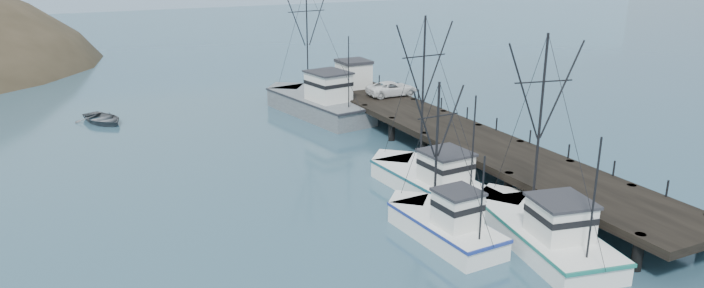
{
  "coord_description": "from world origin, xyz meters",
  "views": [
    {
      "loc": [
        -14.19,
        -23.16,
        15.69
      ],
      "look_at": [
        4.42,
        14.45,
        2.5
      ],
      "focal_mm": 32.0,
      "sensor_mm": 36.0,
      "label": 1
    }
  ],
  "objects_px": {
    "trawler_far": "(430,180)",
    "motorboat": "(103,123)",
    "trawler_near": "(541,230)",
    "work_vessel": "(317,102)",
    "pier_shed": "(354,73)",
    "pier": "(452,132)",
    "trawler_mid": "(442,225)",
    "pickup_truck": "(392,89)"
  },
  "relations": [
    {
      "from": "pier",
      "to": "trawler_mid",
      "type": "xyz_separation_m",
      "value": [
        -9.36,
        -12.54,
        -0.87
      ]
    },
    {
      "from": "trawler_mid",
      "to": "trawler_far",
      "type": "relative_size",
      "value": 0.77
    },
    {
      "from": "trawler_near",
      "to": "motorboat",
      "type": "height_order",
      "value": "trawler_near"
    },
    {
      "from": "trawler_mid",
      "to": "work_vessel",
      "type": "xyz_separation_m",
      "value": [
        4.5,
        28.35,
        0.41
      ]
    },
    {
      "from": "pier",
      "to": "pickup_truck",
      "type": "bearing_deg",
      "value": 82.97
    },
    {
      "from": "pier",
      "to": "trawler_near",
      "type": "bearing_deg",
      "value": -107.48
    },
    {
      "from": "trawler_far",
      "to": "motorboat",
      "type": "relative_size",
      "value": 2.24
    },
    {
      "from": "trawler_mid",
      "to": "work_vessel",
      "type": "distance_m",
      "value": 28.71
    },
    {
      "from": "pier",
      "to": "work_vessel",
      "type": "relative_size",
      "value": 2.85
    },
    {
      "from": "work_vessel",
      "to": "pier_shed",
      "type": "bearing_deg",
      "value": 16.99
    },
    {
      "from": "pier_shed",
      "to": "motorboat",
      "type": "distance_m",
      "value": 24.61
    },
    {
      "from": "trawler_near",
      "to": "pier_shed",
      "type": "relative_size",
      "value": 3.7
    },
    {
      "from": "trawler_near",
      "to": "pickup_truck",
      "type": "height_order",
      "value": "trawler_near"
    },
    {
      "from": "trawler_near",
      "to": "motorboat",
      "type": "xyz_separation_m",
      "value": [
        -19.12,
        37.44,
        -0.82
      ]
    },
    {
      "from": "trawler_mid",
      "to": "pickup_truck",
      "type": "height_order",
      "value": "trawler_mid"
    },
    {
      "from": "pier_shed",
      "to": "motorboat",
      "type": "height_order",
      "value": "pier_shed"
    },
    {
      "from": "trawler_mid",
      "to": "trawler_near",
      "type": "bearing_deg",
      "value": -34.15
    },
    {
      "from": "trawler_near",
      "to": "pier",
      "type": "bearing_deg",
      "value": 72.52
    },
    {
      "from": "pier_shed",
      "to": "work_vessel",
      "type": "bearing_deg",
      "value": -163.01
    },
    {
      "from": "work_vessel",
      "to": "pickup_truck",
      "type": "distance_m",
      "value": 7.48
    },
    {
      "from": "trawler_far",
      "to": "trawler_near",
      "type": "bearing_deg",
      "value": -82.41
    },
    {
      "from": "trawler_near",
      "to": "trawler_far",
      "type": "distance_m",
      "value": 9.35
    },
    {
      "from": "work_vessel",
      "to": "pier_shed",
      "type": "xyz_separation_m",
      "value": [
        4.77,
        1.46,
        2.19
      ]
    },
    {
      "from": "trawler_far",
      "to": "pier_shed",
      "type": "distance_m",
      "value": 24.47
    },
    {
      "from": "trawler_near",
      "to": "motorboat",
      "type": "relative_size",
      "value": 2.22
    },
    {
      "from": "pier_shed",
      "to": "trawler_mid",
      "type": "bearing_deg",
      "value": -107.28
    },
    {
      "from": "trawler_far",
      "to": "pier_shed",
      "type": "xyz_separation_m",
      "value": [
        6.05,
        23.56,
        2.6
      ]
    },
    {
      "from": "trawler_far",
      "to": "motorboat",
      "type": "bearing_deg",
      "value": 122.41
    },
    {
      "from": "trawler_far",
      "to": "work_vessel",
      "type": "relative_size",
      "value": 0.77
    },
    {
      "from": "trawler_mid",
      "to": "pier_shed",
      "type": "xyz_separation_m",
      "value": [
        9.27,
        29.81,
        2.6
      ]
    },
    {
      "from": "motorboat",
      "to": "work_vessel",
      "type": "bearing_deg",
      "value": -39.02
    },
    {
      "from": "trawler_near",
      "to": "work_vessel",
      "type": "bearing_deg",
      "value": 89.92
    },
    {
      "from": "motorboat",
      "to": "pier",
      "type": "bearing_deg",
      "value": -63.79
    },
    {
      "from": "trawler_near",
      "to": "pickup_truck",
      "type": "relative_size",
      "value": 2.36
    },
    {
      "from": "trawler_far",
      "to": "work_vessel",
      "type": "xyz_separation_m",
      "value": [
        1.28,
        22.11,
        0.41
      ]
    },
    {
      "from": "pier",
      "to": "work_vessel",
      "type": "distance_m",
      "value": 16.55
    },
    {
      "from": "work_vessel",
      "to": "pier_shed",
      "type": "relative_size",
      "value": 4.83
    },
    {
      "from": "pier_shed",
      "to": "pickup_truck",
      "type": "distance_m",
      "value": 5.4
    },
    {
      "from": "trawler_near",
      "to": "work_vessel",
      "type": "distance_m",
      "value": 31.38
    },
    {
      "from": "trawler_near",
      "to": "work_vessel",
      "type": "height_order",
      "value": "work_vessel"
    },
    {
      "from": "trawler_far",
      "to": "motorboat",
      "type": "xyz_separation_m",
      "value": [
        -17.88,
        28.17,
        -0.82
      ]
    },
    {
      "from": "pier_shed",
      "to": "pickup_truck",
      "type": "relative_size",
      "value": 0.64
    }
  ]
}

